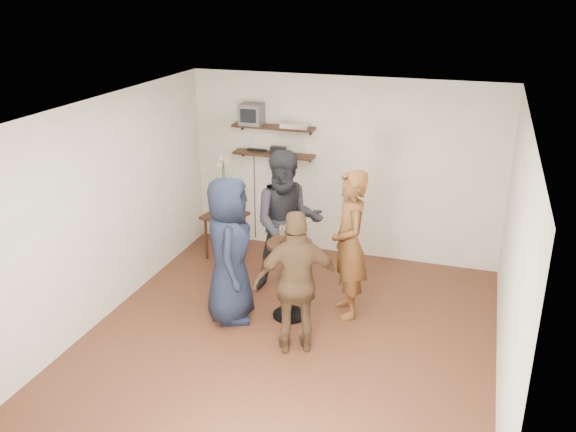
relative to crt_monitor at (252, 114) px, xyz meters
The scene contains 18 objects.
room 2.81m from the crt_monitor, 60.87° to the right, with size 4.58×5.08×2.68m.
shelf_upper 0.36m from the crt_monitor, ahead, with size 1.20×0.25×0.04m, color black.
shelf_lower 0.65m from the crt_monitor, ahead, with size 1.20×0.25×0.04m, color black.
crt_monitor is the anchor object (origin of this frame).
dvd_deck 0.67m from the crt_monitor, ahead, with size 0.40×0.24×0.06m, color silver.
radio 0.64m from the crt_monitor, ahead, with size 0.22×0.10×0.10m, color black.
power_strip 0.54m from the crt_monitor, 45.06° to the left, with size 0.30×0.05×0.03m, color black.
side_table 1.59m from the crt_monitor, 116.48° to the right, with size 0.62×0.62×0.64m.
vase_lilies 1.22m from the crt_monitor, 116.52° to the right, with size 0.19×0.19×0.95m.
drinks_table 2.64m from the crt_monitor, 58.14° to the right, with size 0.53×0.53×0.97m.
wine_glass_fl 2.41m from the crt_monitor, 60.30° to the right, with size 0.07×0.07×0.21m.
wine_glass_fr 2.47m from the crt_monitor, 57.32° to the right, with size 0.07×0.07×0.21m.
wine_glass_bl 2.36m from the crt_monitor, 57.69° to the right, with size 0.07×0.07×0.22m.
wine_glass_br 2.42m from the crt_monitor, 57.62° to the right, with size 0.06×0.06×0.19m.
person_plaid 2.68m from the crt_monitor, 41.50° to the right, with size 0.66×0.43×1.81m, color #A61913.
person_dark 1.90m from the crt_monitor, 53.01° to the right, with size 0.91×0.71×1.87m, color black.
person_navy 2.48m from the crt_monitor, 76.26° to the right, with size 0.86×0.56×1.76m, color black.
person_brown 3.18m from the crt_monitor, 59.87° to the right, with size 0.95×0.39×1.61m, color #4D3521.
Camera 1 is at (1.84, -5.66, 3.78)m, focal length 38.00 mm.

